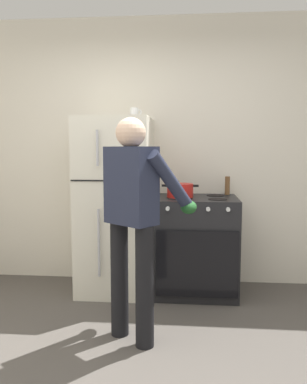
# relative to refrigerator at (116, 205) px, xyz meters

# --- Properties ---
(kitchen_wall_back) EXTENTS (6.00, 0.10, 2.70)m
(kitchen_wall_back) POSITION_rel_refrigerator_xyz_m (0.36, 0.38, 0.51)
(kitchen_wall_back) COLOR silver
(kitchen_wall_back) RESTS_ON ground
(refrigerator) EXTENTS (0.68, 0.72, 1.68)m
(refrigerator) POSITION_rel_refrigerator_xyz_m (0.00, 0.00, 0.00)
(refrigerator) COLOR silver
(refrigerator) RESTS_ON ground
(stove_range) EXTENTS (0.76, 0.67, 0.93)m
(stove_range) POSITION_rel_refrigerator_xyz_m (0.78, -0.01, -0.38)
(stove_range) COLOR black
(stove_range) RESTS_ON ground
(person_cook) EXTENTS (0.67, 0.72, 1.60)m
(person_cook) POSITION_rel_refrigerator_xyz_m (0.33, -0.99, 0.12)
(person_cook) COLOR black
(person_cook) RESTS_ON ground
(red_pot) EXTENTS (0.34, 0.24, 0.13)m
(red_pot) POSITION_rel_refrigerator_xyz_m (0.62, -0.05, 0.16)
(red_pot) COLOR red
(red_pot) RESTS_ON stove_range
(coffee_mug) EXTENTS (0.11, 0.08, 0.10)m
(coffee_mug) POSITION_rel_refrigerator_xyz_m (0.18, 0.05, 0.89)
(coffee_mug) COLOR silver
(coffee_mug) RESTS_ON refrigerator
(pepper_mill) EXTENTS (0.05, 0.05, 0.18)m
(pepper_mill) POSITION_rel_refrigerator_xyz_m (1.08, 0.20, 0.18)
(pepper_mill) COLOR brown
(pepper_mill) RESTS_ON stove_range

